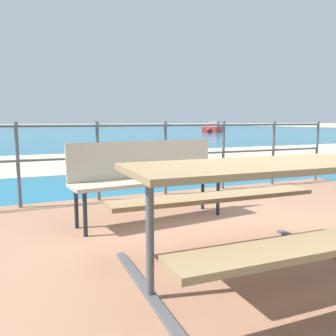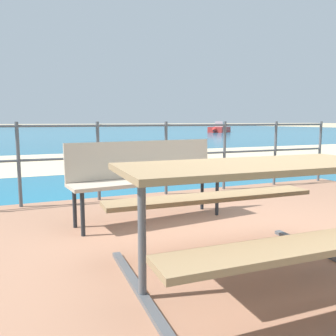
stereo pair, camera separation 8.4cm
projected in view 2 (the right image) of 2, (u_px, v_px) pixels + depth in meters
name	position (u px, v px, depth m)	size (l,w,h in m)	color
ground_plane	(278.00, 257.00, 2.93)	(240.00, 240.00, 0.00)	tan
patio_paving	(279.00, 254.00, 2.93)	(6.40, 5.20, 0.06)	#996B51
sea_water	(38.00, 131.00, 39.44)	(90.00, 90.00, 0.01)	#196B8E
beach_strip	(95.00, 161.00, 9.95)	(54.00, 4.86, 0.01)	beige
picnic_table	(254.00, 192.00, 2.33)	(1.85, 1.50, 0.79)	#8C704C
park_bench	(147.00, 172.00, 3.78)	(1.73, 0.58, 0.85)	tan
railing_fence	(166.00, 150.00, 5.07)	(5.94, 0.04, 1.06)	#4C5156
boat_near	(219.00, 129.00, 33.57)	(3.12, 2.89, 1.05)	red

